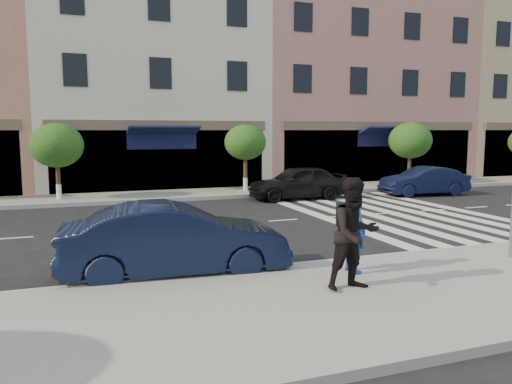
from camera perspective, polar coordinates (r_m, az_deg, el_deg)
name	(u,v)px	position (r m, az deg, el deg)	size (l,w,h in m)	color
ground	(272,254)	(12.00, 1.81, -7.07)	(120.00, 120.00, 0.00)	black
sidewalk_near	(354,301)	(8.75, 11.15, -12.13)	(60.00, 4.50, 0.15)	gray
sidewalk_far	(180,195)	(22.41, -8.66, -0.31)	(60.00, 3.00, 0.15)	gray
building_centre	(147,82)	(28.18, -12.35, 12.17)	(11.00, 9.00, 11.00)	beige
building_east_mid	(343,72)	(32.18, 9.91, 13.37)	(13.00, 9.00, 13.00)	#AA6F65
building_east_far	(499,86)	(39.80, 26.01, 10.82)	(12.00, 9.00, 12.00)	tan
street_tree_wb	(57,146)	(21.62, -21.82, 4.94)	(2.10, 2.10, 3.06)	#473323
street_tree_c	(245,143)	(22.81, -1.23, 5.65)	(1.90, 1.90, 3.04)	#473323
street_tree_ea	(410,141)	(27.08, 17.21, 5.64)	(2.20, 2.20, 3.19)	#473323
photographer	(353,229)	(9.97, 11.06, -4.22)	(0.62, 0.41, 1.70)	navy
walker	(355,234)	(8.88, 11.22, -4.72)	(0.96, 0.75, 1.98)	black
car_near_mid	(175,240)	(10.21, -9.25, -5.41)	(1.57, 4.50, 1.48)	black
car_far_mid	(298,182)	(21.29, 4.80, 1.12)	(1.70, 4.24, 1.44)	black
car_far_right	(424,181)	(23.68, 18.65, 1.19)	(1.37, 3.94, 1.30)	black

